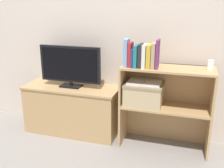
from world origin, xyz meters
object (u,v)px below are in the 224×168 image
(book_skyblue, at_px, (127,53))
(storage_basket_left, at_px, (144,93))
(book_navy, at_px, (133,58))
(baby_monitor, at_px, (211,65))
(book_teal, at_px, (136,56))
(book_tan, at_px, (154,56))
(book_plum, at_px, (158,54))
(book_crimson, at_px, (130,55))
(book_mustard, at_px, (149,56))
(tv, at_px, (70,65))
(book_charcoal, at_px, (141,56))
(laptop, at_px, (144,82))
(tv_stand, at_px, (72,109))
(book_ivory, at_px, (145,56))

(book_skyblue, bearing_deg, storage_basket_left, 16.17)
(book_navy, bearing_deg, baby_monitor, 5.38)
(book_navy, bearing_deg, storage_basket_left, 25.28)
(book_teal, bearing_deg, book_tan, 0.00)
(book_plum, bearing_deg, book_navy, 180.00)
(book_crimson, relative_size, book_plum, 0.86)
(book_navy, height_order, book_mustard, book_mustard)
(tv, relative_size, book_crimson, 2.96)
(tv, relative_size, book_plum, 2.56)
(book_navy, relative_size, book_tan, 0.74)
(book_charcoal, relative_size, laptop, 0.69)
(book_plum, bearing_deg, tv, 174.94)
(book_teal, bearing_deg, tv, 173.60)
(tv, bearing_deg, book_tan, -5.25)
(book_crimson, relative_size, baby_monitor, 1.81)
(book_skyblue, distance_m, book_navy, 0.08)
(book_tan, xyz_separation_m, laptop, (-0.08, 0.05, -0.27))
(book_teal, bearing_deg, book_charcoal, 0.00)
(tv_stand, xyz_separation_m, laptop, (0.79, -0.03, 0.39))
(tv_stand, relative_size, book_tan, 4.47)
(book_tan, distance_m, storage_basket_left, 0.39)
(book_skyblue, xyz_separation_m, book_navy, (0.07, 0.00, -0.04))
(book_teal, bearing_deg, book_plum, 0.00)
(book_crimson, relative_size, laptop, 0.72)
(book_navy, bearing_deg, book_crimson, 180.00)
(book_plum, height_order, laptop, book_plum)
(book_charcoal, bearing_deg, laptop, 54.62)
(tv_stand, xyz_separation_m, book_navy, (0.69, -0.08, 0.63))
(book_tan, bearing_deg, book_charcoal, 180.00)
(book_charcoal, distance_m, laptop, 0.27)
(book_ivory, bearing_deg, book_navy, 180.00)
(tv, relative_size, book_tan, 2.90)
(tv, distance_m, laptop, 0.80)
(book_skyblue, height_order, laptop, book_skyblue)
(book_skyblue, relative_size, book_mustard, 1.19)
(tv_stand, height_order, storage_basket_left, storage_basket_left)
(book_skyblue, xyz_separation_m, laptop, (0.17, 0.05, -0.29))
(book_crimson, bearing_deg, baby_monitor, 5.17)
(storage_basket_left, bearing_deg, book_tan, -30.29)
(tv_stand, relative_size, book_ivory, 4.84)
(book_ivory, distance_m, book_mustard, 0.04)
(book_charcoal, bearing_deg, book_ivory, 0.00)
(book_teal, distance_m, book_plum, 0.19)
(book_crimson, bearing_deg, book_mustard, 0.00)
(book_skyblue, height_order, book_crimson, book_skyblue)
(book_charcoal, height_order, baby_monitor, book_charcoal)
(tv, relative_size, book_ivory, 3.14)
(tv_stand, bearing_deg, book_crimson, -7.09)
(laptop, bearing_deg, book_tan, -30.29)
(book_charcoal, xyz_separation_m, baby_monitor, (0.61, 0.06, -0.06))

